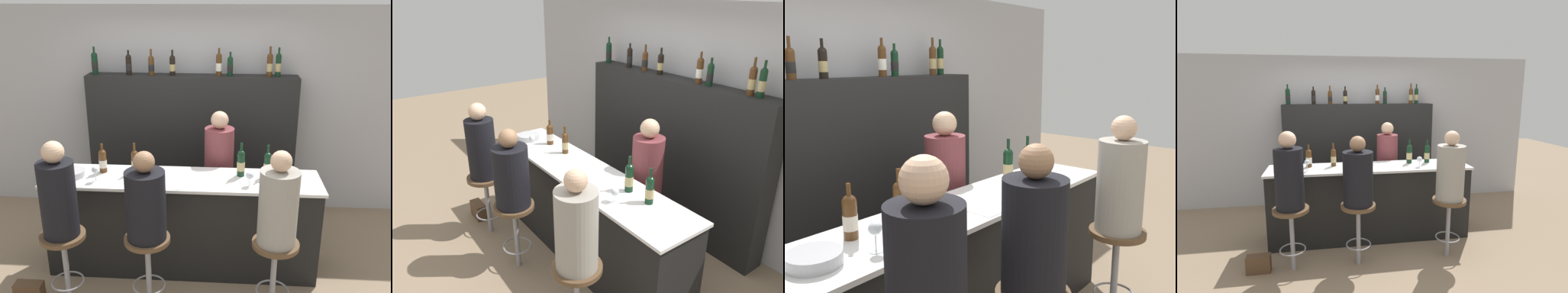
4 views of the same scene
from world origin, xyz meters
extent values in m
cube|color=#B2B2B7|center=(0.00, 1.75, 1.30)|extent=(6.40, 0.05, 2.60)
cube|color=black|center=(0.00, 0.27, 0.49)|extent=(2.68, 0.55, 0.98)
cube|color=white|center=(0.00, 0.27, 0.99)|extent=(2.72, 0.59, 0.03)
cube|color=black|center=(0.00, 1.52, 0.90)|extent=(2.54, 0.28, 1.79)
cylinder|color=#4C2D14|center=(-0.81, 0.37, 1.11)|extent=(0.08, 0.08, 0.20)
cylinder|color=beige|center=(-0.81, 0.37, 1.10)|extent=(0.08, 0.08, 0.08)
sphere|color=#4C2D14|center=(-0.81, 0.37, 1.21)|extent=(0.08, 0.08, 0.08)
cylinder|color=#4C2D14|center=(-0.81, 0.37, 1.27)|extent=(0.02, 0.02, 0.08)
cylinder|color=#4C2D14|center=(-0.48, 0.37, 1.11)|extent=(0.07, 0.07, 0.20)
cylinder|color=tan|center=(-0.48, 0.37, 1.10)|extent=(0.07, 0.07, 0.08)
sphere|color=#4C2D14|center=(-0.48, 0.37, 1.21)|extent=(0.07, 0.07, 0.07)
cylinder|color=#4C2D14|center=(-0.48, 0.37, 1.28)|extent=(0.02, 0.02, 0.10)
cylinder|color=black|center=(0.58, 0.37, 1.12)|extent=(0.08, 0.08, 0.23)
cylinder|color=tan|center=(0.58, 0.37, 1.11)|extent=(0.08, 0.08, 0.09)
sphere|color=black|center=(0.58, 0.37, 1.24)|extent=(0.08, 0.08, 0.08)
cylinder|color=black|center=(0.58, 0.37, 1.30)|extent=(0.02, 0.02, 0.10)
cylinder|color=black|center=(0.84, 0.37, 1.12)|extent=(0.07, 0.07, 0.22)
cylinder|color=tan|center=(0.84, 0.37, 1.11)|extent=(0.07, 0.07, 0.09)
sphere|color=black|center=(0.84, 0.37, 1.22)|extent=(0.07, 0.07, 0.07)
cylinder|color=black|center=(0.84, 0.37, 1.29)|extent=(0.02, 0.02, 0.10)
cylinder|color=#4C2D14|center=(-0.48, 1.52, 1.89)|extent=(0.07, 0.07, 0.19)
cylinder|color=black|center=(-0.48, 1.52, 1.88)|extent=(0.07, 0.07, 0.08)
sphere|color=#4C2D14|center=(-0.48, 1.52, 1.99)|extent=(0.07, 0.07, 0.07)
cylinder|color=#4C2D14|center=(-0.48, 1.52, 2.05)|extent=(0.02, 0.02, 0.10)
cylinder|color=black|center=(-0.23, 1.52, 1.89)|extent=(0.07, 0.07, 0.20)
cylinder|color=tan|center=(-0.23, 1.52, 1.88)|extent=(0.07, 0.07, 0.08)
sphere|color=black|center=(-0.23, 1.52, 1.99)|extent=(0.07, 0.07, 0.07)
cylinder|color=black|center=(-0.23, 1.52, 2.05)|extent=(0.02, 0.02, 0.08)
cylinder|color=#4C2D14|center=(0.32, 1.52, 1.91)|extent=(0.07, 0.07, 0.23)
cylinder|color=white|center=(0.32, 1.52, 1.90)|extent=(0.07, 0.07, 0.09)
sphere|color=#4C2D14|center=(0.32, 1.52, 2.02)|extent=(0.07, 0.07, 0.07)
cylinder|color=#4C2D14|center=(0.32, 1.52, 2.08)|extent=(0.02, 0.02, 0.08)
cylinder|color=black|center=(0.45, 1.52, 1.89)|extent=(0.07, 0.07, 0.20)
cylinder|color=black|center=(0.45, 1.52, 1.88)|extent=(0.07, 0.07, 0.08)
sphere|color=black|center=(0.45, 1.52, 1.99)|extent=(0.07, 0.07, 0.07)
cylinder|color=black|center=(0.45, 1.52, 2.04)|extent=(0.02, 0.02, 0.07)
cylinder|color=#4C2D14|center=(0.92, 1.52, 1.91)|extent=(0.07, 0.07, 0.24)
cylinder|color=tan|center=(0.92, 1.52, 1.90)|extent=(0.07, 0.07, 0.09)
sphere|color=#4C2D14|center=(0.92, 1.52, 2.03)|extent=(0.07, 0.07, 0.07)
cylinder|color=#4C2D14|center=(0.92, 1.52, 2.09)|extent=(0.02, 0.02, 0.10)
cylinder|color=black|center=(1.02, 1.52, 1.91)|extent=(0.06, 0.06, 0.24)
cylinder|color=tan|center=(1.02, 1.52, 1.90)|extent=(0.07, 0.07, 0.10)
sphere|color=black|center=(1.02, 1.52, 2.03)|extent=(0.06, 0.06, 0.06)
cylinder|color=black|center=(1.02, 1.52, 2.09)|extent=(0.02, 0.02, 0.09)
cylinder|color=silver|center=(-0.82, 0.14, 1.01)|extent=(0.07, 0.07, 0.00)
cylinder|color=silver|center=(-0.82, 0.14, 1.06)|extent=(0.01, 0.01, 0.09)
sphere|color=silver|center=(-0.82, 0.14, 1.13)|extent=(0.07, 0.07, 0.07)
cylinder|color=silver|center=(0.65, 0.14, 1.01)|extent=(0.06, 0.06, 0.00)
cylinder|color=silver|center=(0.65, 0.14, 1.05)|extent=(0.01, 0.01, 0.07)
sphere|color=silver|center=(0.65, 0.14, 1.11)|extent=(0.07, 0.07, 0.07)
cylinder|color=#B7B7BC|center=(-1.09, 0.24, 1.04)|extent=(0.26, 0.26, 0.06)
cube|color=white|center=(-0.01, 0.15, 1.01)|extent=(0.21, 0.30, 0.00)
cylinder|color=black|center=(-0.99, -0.39, 1.07)|extent=(0.31, 0.31, 0.67)
sphere|color=#D8AD8C|center=(-0.99, -0.39, 1.50)|extent=(0.19, 0.19, 0.19)
cylinder|color=black|center=(-0.24, -0.39, 1.04)|extent=(0.34, 0.34, 0.61)
sphere|color=#936B4C|center=(-0.24, -0.39, 1.44)|extent=(0.18, 0.18, 0.18)
cylinder|color=gray|center=(0.86, -0.39, 0.35)|extent=(0.05, 0.05, 0.70)
torus|color=gray|center=(0.86, -0.39, 0.24)|extent=(0.30, 0.30, 0.02)
cylinder|color=brown|center=(0.86, -0.39, 0.72)|extent=(0.40, 0.40, 0.04)
cylinder|color=gray|center=(0.86, -0.39, 1.06)|extent=(0.33, 0.33, 0.65)
sphere|color=#D8AD8C|center=(0.86, -0.39, 1.48)|extent=(0.17, 0.17, 0.17)
cylinder|color=brown|center=(0.35, 0.82, 0.68)|extent=(0.32, 0.32, 1.36)
sphere|color=#D8AD8C|center=(0.35, 0.82, 1.45)|extent=(0.19, 0.19, 0.19)
camera|label=1|loc=(0.41, -3.62, 2.75)|focal=40.00mm
camera|label=2|loc=(2.81, -1.70, 2.71)|focal=35.00mm
camera|label=3|loc=(-2.02, -1.53, 1.93)|focal=40.00mm
camera|label=4|loc=(-0.60, -3.68, 2.02)|focal=28.00mm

